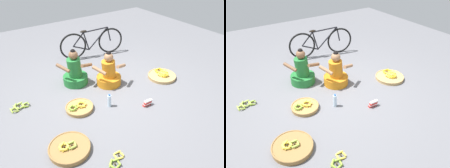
# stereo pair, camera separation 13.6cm
# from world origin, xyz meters

# --- Properties ---
(ground_plane) EXTENTS (10.00, 10.00, 0.00)m
(ground_plane) POSITION_xyz_m (0.00, 0.00, 0.00)
(ground_plane) COLOR slate
(vendor_woman_front) EXTENTS (0.73, 0.52, 0.75)m
(vendor_woman_front) POSITION_xyz_m (0.26, 0.30, 0.24)
(vendor_woman_front) COLOR orange
(vendor_woman_front) RESTS_ON ground
(vendor_woman_behind) EXTENTS (0.71, 0.54, 0.79)m
(vendor_woman_behind) POSITION_xyz_m (-0.31, 0.73, 0.25)
(vendor_woman_behind) COLOR #237233
(vendor_woman_behind) RESTS_ON ground
(bicycle_leaning) EXTENTS (1.68, 0.38, 0.73)m
(bicycle_leaning) POSITION_xyz_m (0.69, 1.70, 0.36)
(bicycle_leaning) COLOR black
(bicycle_leaning) RESTS_ON ground
(banana_basket_mid_left) EXTENTS (0.51, 0.51, 0.14)m
(banana_basket_mid_left) POSITION_xyz_m (-0.66, -0.12, 0.04)
(banana_basket_mid_left) COLOR #A87F47
(banana_basket_mid_left) RESTS_ON ground
(banana_basket_mid_right) EXTENTS (0.62, 0.62, 0.15)m
(banana_basket_mid_right) POSITION_xyz_m (-1.22, -0.87, 0.05)
(banana_basket_mid_right) COLOR olive
(banana_basket_mid_right) RESTS_ON ground
(banana_basket_front_right) EXTENTS (0.62, 0.62, 0.15)m
(banana_basket_front_right) POSITION_xyz_m (1.39, -0.17, 0.05)
(banana_basket_front_right) COLOR tan
(banana_basket_front_right) RESTS_ON ground
(loose_bananas_near_bicycle) EXTENTS (0.30, 0.26, 0.08)m
(loose_bananas_near_bicycle) POSITION_xyz_m (-0.78, -1.43, 0.03)
(loose_bananas_near_bicycle) COLOR yellow
(loose_bananas_near_bicycle) RESTS_ON ground
(loose_bananas_front_left) EXTENTS (0.35, 0.26, 0.08)m
(loose_bananas_front_left) POSITION_xyz_m (-1.55, 0.55, 0.03)
(loose_bananas_front_left) COLOR #8CAD38
(loose_bananas_front_left) RESTS_ON ground
(water_bottle) EXTENTS (0.07, 0.07, 0.26)m
(water_bottle) POSITION_xyz_m (-0.16, -0.35, 0.12)
(water_bottle) COLOR silver
(water_bottle) RESTS_ON ground
(packet_carton_stack) EXTENTS (0.18, 0.07, 0.12)m
(packet_carton_stack) POSITION_xyz_m (0.43, -0.74, 0.06)
(packet_carton_stack) COLOR red
(packet_carton_stack) RESTS_ON ground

